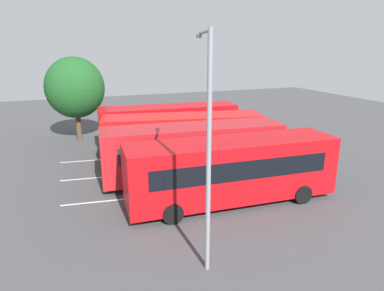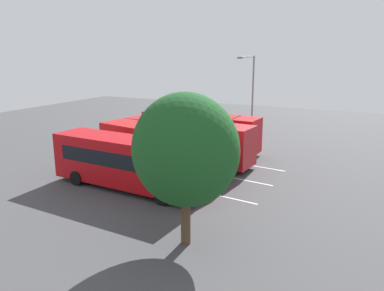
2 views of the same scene
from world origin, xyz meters
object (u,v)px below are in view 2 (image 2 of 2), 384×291
at_px(bus_center_left, 187,140).
at_px(depot_tree, 185,150).
at_px(pedestrian, 128,134).
at_px(bus_far_right, 128,161).
at_px(bus_center_right, 162,148).
at_px(street_lamp, 251,94).
at_px(bus_far_left, 199,131).

relative_size(bus_center_left, depot_tree, 1.56).
xyz_separation_m(pedestrian, depot_tree, (-13.58, 14.72, 3.40)).
height_order(pedestrian, depot_tree, depot_tree).
bearing_deg(bus_far_right, depot_tree, 147.56).
height_order(bus_center_right, bus_far_right, same).
bearing_deg(pedestrian, depot_tree, -52.07).
height_order(bus_center_left, bus_center_right, same).
xyz_separation_m(pedestrian, street_lamp, (-10.26, -4.96, 3.73)).
bearing_deg(depot_tree, bus_far_right, -36.22).
distance_m(bus_far_right, street_lamp, 15.50).
relative_size(bus_center_left, bus_center_right, 0.99).
distance_m(bus_center_left, bus_center_right, 3.17).
distance_m(pedestrian, depot_tree, 20.31).
bearing_deg(street_lamp, pedestrian, -49.78).
bearing_deg(bus_far_left, bus_center_left, 103.56).
bearing_deg(bus_center_left, street_lamp, -102.87).
bearing_deg(bus_far_right, street_lamp, -98.43).
relative_size(street_lamp, depot_tree, 1.19).
bearing_deg(bus_far_right, bus_far_left, -86.18).
xyz_separation_m(bus_center_right, depot_tree, (-6.35, 8.68, 2.59)).
bearing_deg(bus_center_right, street_lamp, -94.43).
relative_size(bus_far_left, bus_center_right, 0.99).
relative_size(bus_center_right, street_lamp, 1.33).
distance_m(bus_center_left, pedestrian, 8.27).
distance_m(bus_far_left, bus_center_right, 6.73).
xyz_separation_m(bus_center_left, depot_tree, (-5.89, 11.81, 2.59)).
relative_size(bus_center_right, depot_tree, 1.57).
xyz_separation_m(bus_center_right, bus_far_right, (0.19, 3.89, 0.00)).
relative_size(bus_far_left, depot_tree, 1.55).
xyz_separation_m(bus_center_left, bus_center_right, (0.46, 3.13, 0.00)).
distance_m(bus_center_right, bus_far_right, 3.89).
bearing_deg(pedestrian, bus_center_right, -44.62).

